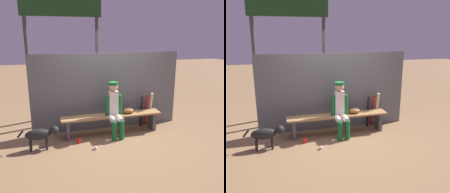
% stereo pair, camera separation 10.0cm
% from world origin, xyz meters
% --- Properties ---
extents(ground_plane, '(30.00, 30.00, 0.00)m').
position_xyz_m(ground_plane, '(0.00, 0.00, 0.00)').
color(ground_plane, olive).
extents(chainlink_fence, '(3.74, 0.03, 1.93)m').
position_xyz_m(chainlink_fence, '(0.00, 0.39, 0.96)').
color(chainlink_fence, '#595E63').
rests_on(chainlink_fence, ground_plane).
extents(dugout_bench, '(2.43, 0.36, 0.49)m').
position_xyz_m(dugout_bench, '(0.00, 0.00, 0.38)').
color(dugout_bench, '#AD7F4C').
rests_on(dugout_bench, ground_plane).
extents(player_seated, '(0.41, 0.55, 1.28)m').
position_xyz_m(player_seated, '(0.03, -0.11, 0.70)').
color(player_seated, silver).
rests_on(player_seated, ground_plane).
extents(baseball_glove, '(0.28, 0.20, 0.12)m').
position_xyz_m(baseball_glove, '(0.41, 0.00, 0.55)').
color(baseball_glove, brown).
rests_on(baseball_glove, dugout_bench).
extents(bat_aluminum_black, '(0.07, 0.14, 0.82)m').
position_xyz_m(bat_aluminum_black, '(0.86, 0.24, 0.41)').
color(bat_aluminum_black, black).
rests_on(bat_aluminum_black, ground_plane).
extents(bat_aluminum_red, '(0.09, 0.20, 0.82)m').
position_xyz_m(bat_aluminum_red, '(1.02, 0.29, 0.41)').
color(bat_aluminum_red, '#B22323').
rests_on(bat_aluminum_red, ground_plane).
extents(bat_wood_natural, '(0.10, 0.29, 0.92)m').
position_xyz_m(bat_wood_natural, '(1.10, 0.22, 0.46)').
color(bat_wood_natural, tan).
rests_on(bat_wood_natural, ground_plane).
extents(baseball, '(0.07, 0.07, 0.07)m').
position_xyz_m(baseball, '(-0.56, -0.70, 0.04)').
color(baseball, white).
rests_on(baseball, ground_plane).
extents(cup_on_ground, '(0.08, 0.08, 0.11)m').
position_xyz_m(cup_on_ground, '(-0.85, -0.31, 0.06)').
color(cup_on_ground, red).
rests_on(cup_on_ground, ground_plane).
extents(cup_on_bench, '(0.08, 0.08, 0.11)m').
position_xyz_m(cup_on_bench, '(0.12, 0.03, 0.54)').
color(cup_on_bench, red).
rests_on(cup_on_bench, dugout_bench).
extents(scoreboard, '(2.37, 0.27, 4.03)m').
position_xyz_m(scoreboard, '(-0.91, 1.40, 2.87)').
color(scoreboard, '#3F3F42').
rests_on(scoreboard, ground_plane).
extents(dog, '(0.84, 0.20, 0.49)m').
position_xyz_m(dog, '(-1.65, -0.38, 0.34)').
color(dog, black).
rests_on(dog, ground_plane).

